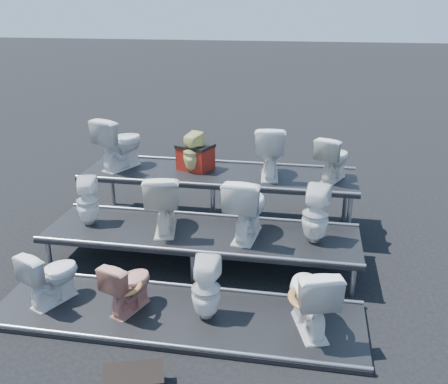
% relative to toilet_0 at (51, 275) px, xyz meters
% --- Properties ---
extents(ground, '(80.00, 80.00, 0.00)m').
position_rel_toilet_0_xyz_m(ground, '(1.48, 1.30, -0.40)').
color(ground, black).
rests_on(ground, ground).
extents(tier_front, '(4.20, 1.20, 0.06)m').
position_rel_toilet_0_xyz_m(tier_front, '(1.48, 0.00, -0.37)').
color(tier_front, black).
rests_on(tier_front, ground).
extents(tier_mid, '(4.20, 1.20, 0.46)m').
position_rel_toilet_0_xyz_m(tier_mid, '(1.48, 1.30, -0.17)').
color(tier_mid, black).
rests_on(tier_mid, ground).
extents(tier_back, '(4.20, 1.20, 0.86)m').
position_rel_toilet_0_xyz_m(tier_back, '(1.48, 2.60, 0.03)').
color(tier_back, black).
rests_on(tier_back, ground).
extents(toilet_0, '(0.63, 0.77, 0.69)m').
position_rel_toilet_0_xyz_m(toilet_0, '(0.00, 0.00, 0.00)').
color(toilet_0, white).
rests_on(toilet_0, tier_front).
extents(toilet_1, '(0.54, 0.71, 0.64)m').
position_rel_toilet_0_xyz_m(toilet_1, '(0.93, 0.00, -0.02)').
color(toilet_1, tan).
rests_on(toilet_1, tier_front).
extents(toilet_2, '(0.33, 0.33, 0.71)m').
position_rel_toilet_0_xyz_m(toilet_2, '(1.83, 0.00, 0.01)').
color(toilet_2, white).
rests_on(toilet_2, tier_front).
extents(toilet_3, '(0.66, 0.88, 0.80)m').
position_rel_toilet_0_xyz_m(toilet_3, '(2.95, 0.00, 0.06)').
color(toilet_3, white).
rests_on(toilet_3, tier_front).
extents(toilet_4, '(0.38, 0.38, 0.67)m').
position_rel_toilet_0_xyz_m(toilet_4, '(-0.11, 1.30, 0.39)').
color(toilet_4, white).
rests_on(toilet_4, tier_mid).
extents(toilet_5, '(0.61, 0.88, 0.82)m').
position_rel_toilet_0_xyz_m(toilet_5, '(0.98, 1.30, 0.47)').
color(toilet_5, silver).
rests_on(toilet_5, tier_mid).
extents(toilet_6, '(0.56, 0.88, 0.85)m').
position_rel_toilet_0_xyz_m(toilet_6, '(2.09, 1.30, 0.48)').
color(toilet_6, white).
rests_on(toilet_6, tier_mid).
extents(toilet_7, '(0.40, 0.40, 0.75)m').
position_rel_toilet_0_xyz_m(toilet_7, '(2.97, 1.30, 0.43)').
color(toilet_7, white).
rests_on(toilet_7, tier_mid).
extents(toilet_8, '(0.75, 0.93, 0.83)m').
position_rel_toilet_0_xyz_m(toilet_8, '(-0.10, 2.60, 0.87)').
color(toilet_8, white).
rests_on(toilet_8, tier_back).
extents(toilet_9, '(0.37, 0.38, 0.63)m').
position_rel_toilet_0_xyz_m(toilet_9, '(1.07, 2.60, 0.77)').
color(toilet_9, '#E5E28B').
rests_on(toilet_9, tier_back).
extents(toilet_10, '(0.51, 0.81, 0.79)m').
position_rel_toilet_0_xyz_m(toilet_10, '(2.26, 2.60, 0.85)').
color(toilet_10, white).
rests_on(toilet_10, tier_back).
extents(toilet_11, '(0.62, 0.76, 0.67)m').
position_rel_toilet_0_xyz_m(toilet_11, '(3.20, 2.60, 0.79)').
color(toilet_11, silver).
rests_on(toilet_11, tier_back).
extents(red_crate, '(0.60, 0.54, 0.35)m').
position_rel_toilet_0_xyz_m(red_crate, '(1.08, 2.73, 0.63)').
color(red_crate, '#9F2511').
rests_on(red_crate, tier_back).
extents(step_stool, '(0.61, 0.47, 0.19)m').
position_rel_toilet_0_xyz_m(step_stool, '(1.40, -1.18, -0.31)').
color(step_stool, black).
rests_on(step_stool, ground).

